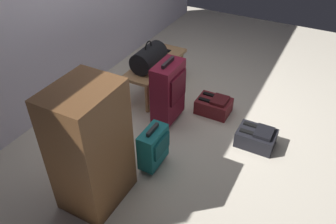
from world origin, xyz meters
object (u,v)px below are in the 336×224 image
(suitcase_upright_burgundy, at_px, (168,91))
(backpack_dark, at_px, (256,137))
(side_cabinet, at_px, (90,148))
(suitcase_small_teal, at_px, (154,147))
(backpack_maroon, at_px, (214,105))
(duffel_bag_black, at_px, (149,58))
(cell_phone, at_px, (165,50))
(bench, at_px, (156,67))

(suitcase_upright_burgundy, distance_m, backpack_dark, 1.03)
(side_cabinet, bearing_deg, backpack_dark, -38.79)
(suitcase_upright_burgundy, xyz_separation_m, suitcase_small_teal, (-0.69, -0.21, -0.14))
(backpack_maroon, bearing_deg, duffel_bag_black, 94.55)
(duffel_bag_black, bearing_deg, suitcase_small_teal, -147.82)
(duffel_bag_black, height_order, suitcase_upright_burgundy, suitcase_upright_burgundy)
(backpack_maroon, bearing_deg, suitcase_small_teal, 170.08)
(cell_phone, distance_m, backpack_dark, 1.66)
(cell_phone, distance_m, suitcase_small_teal, 1.64)
(duffel_bag_black, height_order, cell_phone, duffel_bag_black)
(duffel_bag_black, bearing_deg, suitcase_upright_burgundy, -126.38)
(bench, xyz_separation_m, backpack_maroon, (-0.09, -0.82, -0.25))
(duffel_bag_black, bearing_deg, backpack_maroon, -85.45)
(bench, distance_m, suitcase_upright_burgundy, 0.62)
(duffel_bag_black, distance_m, side_cabinet, 1.58)
(suitcase_upright_burgundy, distance_m, suitcase_small_teal, 0.74)
(suitcase_upright_burgundy, bearing_deg, cell_phone, 30.53)
(bench, bearing_deg, backpack_dark, -106.40)
(duffel_bag_black, height_order, side_cabinet, side_cabinet)
(duffel_bag_black, relative_size, suitcase_small_teal, 0.96)
(bench, xyz_separation_m, suitcase_small_teal, (-1.16, -0.63, -0.10))
(bench, bearing_deg, backpack_maroon, -96.50)
(suitcase_upright_burgundy, distance_m, side_cabinet, 1.24)
(backpack_dark, distance_m, side_cabinet, 1.70)
(bench, distance_m, duffel_bag_black, 0.25)
(cell_phone, relative_size, suitcase_small_teal, 0.31)
(bench, distance_m, backpack_maroon, 0.86)
(side_cabinet, bearing_deg, backpack_maroon, -15.34)
(cell_phone, height_order, backpack_maroon, cell_phone)
(suitcase_upright_burgundy, height_order, side_cabinet, side_cabinet)
(suitcase_small_teal, height_order, side_cabinet, side_cabinet)
(duffel_bag_black, height_order, backpack_maroon, duffel_bag_black)
(backpack_dark, bearing_deg, bench, 73.60)
(backpack_dark, bearing_deg, duffel_bag_black, 79.69)
(duffel_bag_black, xyz_separation_m, backpack_maroon, (0.06, -0.82, -0.44))
(duffel_bag_black, relative_size, backpack_dark, 1.16)
(side_cabinet, bearing_deg, duffel_bag_black, 13.79)
(backpack_maroon, height_order, side_cabinet, side_cabinet)
(duffel_bag_black, xyz_separation_m, cell_phone, (0.48, 0.05, -0.13))
(cell_phone, bearing_deg, bench, -171.26)
(bench, height_order, suitcase_upright_burgundy, suitcase_upright_burgundy)
(bench, height_order, duffel_bag_black, duffel_bag_black)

